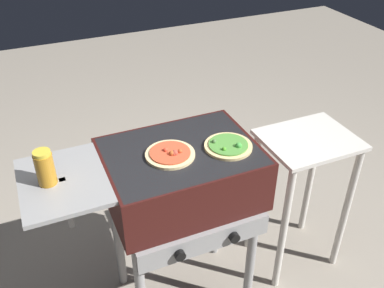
{
  "coord_description": "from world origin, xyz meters",
  "views": [
    {
      "loc": [
        -0.53,
        -1.35,
        1.9
      ],
      "look_at": [
        0.05,
        0.0,
        0.92
      ],
      "focal_mm": 40.21,
      "sensor_mm": 36.0,
      "label": 1
    }
  ],
  "objects_px": {
    "pizza_pepperoni": "(170,154)",
    "prep_table": "(303,176)",
    "grill": "(179,180)",
    "pizza_veggie": "(228,146)",
    "sauce_jar": "(45,168)"
  },
  "relations": [
    {
      "from": "grill",
      "to": "pizza_pepperoni",
      "type": "height_order",
      "value": "pizza_pepperoni"
    },
    {
      "from": "pizza_pepperoni",
      "to": "prep_table",
      "type": "xyz_separation_m",
      "value": [
        0.71,
        0.02,
        -0.35
      ]
    },
    {
      "from": "pizza_veggie",
      "to": "pizza_pepperoni",
      "type": "bearing_deg",
      "value": 170.72
    },
    {
      "from": "pizza_veggie",
      "to": "prep_table",
      "type": "height_order",
      "value": "pizza_veggie"
    },
    {
      "from": "sauce_jar",
      "to": "prep_table",
      "type": "height_order",
      "value": "sauce_jar"
    },
    {
      "from": "sauce_jar",
      "to": "prep_table",
      "type": "xyz_separation_m",
      "value": [
        1.19,
        -0.0,
        -0.41
      ]
    },
    {
      "from": "pizza_veggie",
      "to": "sauce_jar",
      "type": "bearing_deg",
      "value": 175.4
    },
    {
      "from": "grill",
      "to": "pizza_pepperoni",
      "type": "relative_size",
      "value": 4.74
    },
    {
      "from": "grill",
      "to": "sauce_jar",
      "type": "height_order",
      "value": "sauce_jar"
    },
    {
      "from": "pizza_pepperoni",
      "to": "prep_table",
      "type": "height_order",
      "value": "pizza_pepperoni"
    },
    {
      "from": "pizza_veggie",
      "to": "prep_table",
      "type": "bearing_deg",
      "value": 6.84
    },
    {
      "from": "pizza_pepperoni",
      "to": "sauce_jar",
      "type": "distance_m",
      "value": 0.48
    },
    {
      "from": "grill",
      "to": "pizza_veggie",
      "type": "xyz_separation_m",
      "value": [
        0.2,
        -0.05,
        0.15
      ]
    },
    {
      "from": "grill",
      "to": "pizza_pepperoni",
      "type": "xyz_separation_m",
      "value": [
        -0.04,
        -0.01,
        0.15
      ]
    },
    {
      "from": "grill",
      "to": "prep_table",
      "type": "bearing_deg",
      "value": 0.37
    }
  ]
}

